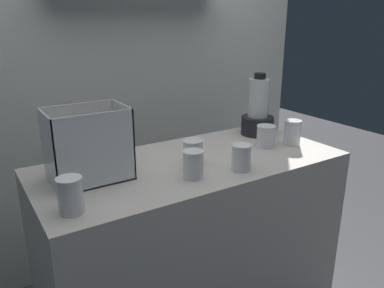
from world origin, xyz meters
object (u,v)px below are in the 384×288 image
(juice_cup_mango_left, at_px, (193,166))
(juice_cup_beet_middle, at_px, (193,154))
(juice_cup_pomegranate_far_left, at_px, (71,197))
(juice_cup_pomegranate_right, at_px, (241,159))
(blender_pitcher, at_px, (258,113))
(juice_cup_carrot_far_right, at_px, (266,138))
(juice_cup_beet_rightmost, at_px, (292,134))
(carrot_display_bin, at_px, (89,158))

(juice_cup_mango_left, distance_m, juice_cup_beet_middle, 0.14)
(juice_cup_pomegranate_far_left, relative_size, juice_cup_pomegranate_right, 1.11)
(blender_pitcher, relative_size, juice_cup_pomegranate_far_left, 2.71)
(blender_pitcher, relative_size, juice_cup_beet_middle, 2.95)
(juice_cup_beet_middle, distance_m, juice_cup_pomegranate_right, 0.21)
(juice_cup_carrot_far_right, bearing_deg, juice_cup_beet_rightmost, -18.05)
(carrot_display_bin, bearing_deg, juice_cup_beet_rightmost, -7.10)
(juice_cup_mango_left, distance_m, juice_cup_carrot_far_right, 0.53)
(carrot_display_bin, relative_size, juice_cup_mango_left, 2.67)
(carrot_display_bin, relative_size, blender_pitcher, 0.91)
(juice_cup_pomegranate_right, relative_size, juice_cup_carrot_far_right, 1.02)
(blender_pitcher, distance_m, juice_cup_pomegranate_right, 0.56)
(juice_cup_pomegranate_far_left, distance_m, juice_cup_beet_rightmost, 1.16)
(carrot_display_bin, xyz_separation_m, juice_cup_carrot_far_right, (0.87, -0.08, -0.04))
(juice_cup_mango_left, height_order, juice_cup_carrot_far_right, juice_cup_mango_left)
(blender_pitcher, xyz_separation_m, juice_cup_beet_rightmost, (0.03, -0.24, -0.07))
(juice_cup_beet_rightmost, bearing_deg, blender_pitcher, 96.04)
(juice_cup_beet_middle, xyz_separation_m, juice_cup_beet_rightmost, (0.58, -0.03, 0.01))
(juice_cup_beet_middle, xyz_separation_m, juice_cup_carrot_far_right, (0.44, 0.01, -0.00))
(juice_cup_beet_middle, bearing_deg, juice_cup_pomegranate_right, -48.19)
(carrot_display_bin, distance_m, juice_cup_mango_left, 0.42)
(carrot_display_bin, xyz_separation_m, juice_cup_beet_rightmost, (1.01, -0.13, -0.03))
(juice_cup_mango_left, relative_size, juice_cup_pomegranate_right, 1.01)
(juice_cup_mango_left, bearing_deg, juice_cup_beet_middle, 57.94)
(blender_pitcher, height_order, juice_cup_mango_left, blender_pitcher)
(juice_cup_carrot_far_right, bearing_deg, juice_cup_pomegranate_right, -149.97)
(juice_cup_mango_left, bearing_deg, blender_pitcher, 27.18)
(juice_cup_mango_left, xyz_separation_m, juice_cup_beet_rightmost, (0.65, 0.09, 0.00))
(juice_cup_mango_left, distance_m, juice_cup_beet_rightmost, 0.66)
(juice_cup_beet_middle, bearing_deg, juice_cup_beet_rightmost, -3.02)
(blender_pitcher, distance_m, juice_cup_beet_rightmost, 0.25)
(juice_cup_mango_left, bearing_deg, juice_cup_pomegranate_far_left, -176.34)
(juice_cup_beet_middle, bearing_deg, juice_cup_pomegranate_far_left, -165.40)
(blender_pitcher, bearing_deg, juice_cup_beet_rightmost, -83.96)
(juice_cup_carrot_far_right, bearing_deg, juice_cup_mango_left, -165.64)
(blender_pitcher, relative_size, juice_cup_mango_left, 2.95)
(juice_cup_pomegranate_far_left, distance_m, juice_cup_carrot_far_right, 1.03)
(juice_cup_pomegranate_far_left, bearing_deg, juice_cup_carrot_far_right, 9.18)
(juice_cup_carrot_far_right, distance_m, juice_cup_beet_rightmost, 0.15)
(carrot_display_bin, relative_size, juice_cup_pomegranate_far_left, 2.45)
(juice_cup_pomegranate_right, distance_m, juice_cup_beet_rightmost, 0.46)
(blender_pitcher, xyz_separation_m, juice_cup_pomegranate_far_left, (-1.13, -0.35, -0.07))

